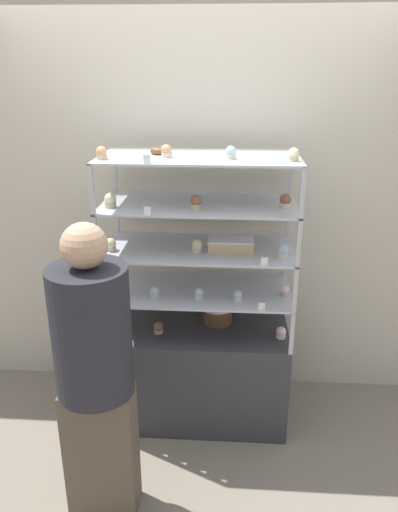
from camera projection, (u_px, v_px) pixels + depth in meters
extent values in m
plane|color=gray|center=(199.00, 412.00, 3.34)|extent=(20.00, 20.00, 0.00)
cube|color=beige|center=(203.00, 208.00, 3.27)|extent=(8.00, 0.05, 2.60)
cube|color=#333338|center=(199.00, 371.00, 3.23)|extent=(1.10, 0.55, 0.64)
cube|color=#B7B7BC|center=(122.00, 289.00, 3.34)|extent=(0.02, 0.02, 0.27)
cube|color=#B7B7BC|center=(283.00, 293.00, 3.28)|extent=(0.02, 0.02, 0.27)
cube|color=#B7B7BC|center=(102.00, 327.00, 2.86)|extent=(0.02, 0.02, 0.27)
cube|color=#B7B7BC|center=(292.00, 333.00, 2.79)|extent=(0.02, 0.02, 0.27)
cube|color=#B7BCC6|center=(199.00, 290.00, 3.02)|extent=(1.10, 0.55, 0.01)
cube|color=#B7B7BC|center=(119.00, 251.00, 3.25)|extent=(0.02, 0.02, 0.27)
cube|color=#B7B7BC|center=(286.00, 255.00, 3.18)|extent=(0.02, 0.02, 0.27)
cube|color=#B7B7BC|center=(99.00, 284.00, 2.76)|extent=(0.02, 0.02, 0.27)
cube|color=#B7B7BC|center=(295.00, 289.00, 2.69)|extent=(0.02, 0.02, 0.27)
cube|color=#B7BCC6|center=(199.00, 248.00, 2.93)|extent=(1.10, 0.55, 0.01)
cube|color=#B7B7BC|center=(117.00, 212.00, 3.15)|extent=(0.02, 0.02, 0.27)
cube|color=#B7B7BC|center=(289.00, 215.00, 3.09)|extent=(0.02, 0.02, 0.27)
cube|color=#B7B7BC|center=(95.00, 238.00, 2.67)|extent=(0.02, 0.02, 0.27)
cube|color=#B7B7BC|center=(299.00, 243.00, 2.60)|extent=(0.02, 0.02, 0.27)
cube|color=#B7BCC6|center=(199.00, 204.00, 2.83)|extent=(1.10, 0.55, 0.01)
cube|color=#B7B7BC|center=(114.00, 169.00, 3.06)|extent=(0.02, 0.02, 0.27)
cube|color=#B7B7BC|center=(292.00, 172.00, 2.99)|extent=(0.02, 0.02, 0.27)
cube|color=#B7B7BC|center=(91.00, 189.00, 2.57)|extent=(0.02, 0.02, 0.27)
cube|color=#B7B7BC|center=(303.00, 193.00, 2.50)|extent=(0.02, 0.02, 0.27)
cube|color=#B7BCC6|center=(199.00, 157.00, 2.73)|extent=(1.10, 0.55, 0.01)
cylinder|color=brown|center=(217.00, 315.00, 3.18)|extent=(0.19, 0.19, 0.10)
cylinder|color=silver|center=(218.00, 307.00, 3.15)|extent=(0.19, 0.19, 0.02)
cube|color=#DBBC84|center=(231.00, 246.00, 2.87)|extent=(0.26, 0.14, 0.06)
cube|color=white|center=(231.00, 240.00, 2.85)|extent=(0.26, 0.14, 0.01)
cylinder|color=beige|center=(119.00, 329.00, 3.08)|extent=(0.06, 0.06, 0.02)
sphere|color=silver|center=(119.00, 325.00, 3.07)|extent=(0.06, 0.06, 0.06)
cylinder|color=#CCB28C|center=(159.00, 331.00, 3.06)|extent=(0.06, 0.06, 0.02)
sphere|color=#8C5B42|center=(159.00, 327.00, 3.05)|extent=(0.06, 0.06, 0.06)
cylinder|color=white|center=(281.00, 336.00, 3.00)|extent=(0.06, 0.06, 0.02)
sphere|color=silver|center=(281.00, 331.00, 2.99)|extent=(0.06, 0.06, 0.06)
cube|color=white|center=(131.00, 344.00, 2.90)|extent=(0.04, 0.00, 0.04)
cylinder|color=white|center=(113.00, 294.00, 2.92)|extent=(0.05, 0.05, 0.02)
sphere|color=#8C5B42|center=(113.00, 290.00, 2.91)|extent=(0.05, 0.05, 0.05)
cylinder|color=beige|center=(155.00, 296.00, 2.91)|extent=(0.05, 0.05, 0.02)
sphere|color=silver|center=(155.00, 291.00, 2.90)|extent=(0.05, 0.05, 0.05)
cylinder|color=beige|center=(199.00, 296.00, 2.90)|extent=(0.05, 0.05, 0.02)
sphere|color=silver|center=(199.00, 292.00, 2.89)|extent=(0.05, 0.05, 0.05)
cylinder|color=beige|center=(238.00, 298.00, 2.87)|extent=(0.05, 0.05, 0.02)
sphere|color=silver|center=(238.00, 294.00, 2.86)|extent=(0.05, 0.05, 0.05)
cylinder|color=#CCB28C|center=(284.00, 293.00, 2.93)|extent=(0.05, 0.05, 0.02)
sphere|color=silver|center=(285.00, 289.00, 2.93)|extent=(0.05, 0.05, 0.05)
cube|color=white|center=(262.00, 306.00, 2.75)|extent=(0.04, 0.00, 0.04)
cylinder|color=#CCB28C|center=(111.00, 248.00, 2.87)|extent=(0.06, 0.06, 0.03)
sphere|color=#F4EAB2|center=(111.00, 243.00, 2.86)|extent=(0.06, 0.06, 0.06)
cylinder|color=beige|center=(197.00, 250.00, 2.85)|extent=(0.06, 0.06, 0.03)
sphere|color=#F4EAB2|center=(197.00, 245.00, 2.84)|extent=(0.06, 0.06, 0.06)
cylinder|color=white|center=(283.00, 255.00, 2.77)|extent=(0.06, 0.06, 0.03)
sphere|color=silver|center=(283.00, 250.00, 2.76)|extent=(0.06, 0.06, 0.06)
cube|color=white|center=(264.00, 261.00, 2.66)|extent=(0.04, 0.00, 0.04)
cylinder|color=#CCB28C|center=(111.00, 205.00, 2.74)|extent=(0.06, 0.06, 0.03)
sphere|color=#F4EAB2|center=(110.00, 199.00, 2.73)|extent=(0.07, 0.07, 0.07)
cylinder|color=#CCB28C|center=(196.00, 206.00, 2.71)|extent=(0.06, 0.06, 0.03)
sphere|color=#8C5B42|center=(196.00, 201.00, 2.69)|extent=(0.07, 0.07, 0.07)
cylinder|color=beige|center=(285.00, 205.00, 2.73)|extent=(0.06, 0.06, 0.03)
sphere|color=#8C5B42|center=(286.00, 199.00, 2.72)|extent=(0.07, 0.07, 0.07)
cube|color=white|center=(147.00, 211.00, 2.60)|extent=(0.04, 0.00, 0.04)
cylinder|color=#CCB28C|center=(102.00, 157.00, 2.62)|extent=(0.05, 0.05, 0.03)
sphere|color=#E5996B|center=(101.00, 152.00, 2.61)|extent=(0.06, 0.06, 0.06)
cylinder|color=beige|center=(166.00, 155.00, 2.68)|extent=(0.05, 0.05, 0.03)
sphere|color=#E5996B|center=(166.00, 150.00, 2.67)|extent=(0.06, 0.06, 0.06)
cylinder|color=beige|center=(231.00, 157.00, 2.63)|extent=(0.05, 0.05, 0.03)
sphere|color=silver|center=(231.00, 151.00, 2.62)|extent=(0.06, 0.06, 0.06)
cylinder|color=#CCB28C|center=(293.00, 159.00, 2.58)|extent=(0.05, 0.05, 0.03)
sphere|color=#F4EAB2|center=(294.00, 153.00, 2.57)|extent=(0.06, 0.06, 0.06)
cube|color=white|center=(147.00, 159.00, 2.50)|extent=(0.04, 0.00, 0.04)
torus|color=brown|center=(161.00, 150.00, 2.79)|extent=(0.12, 0.12, 0.04)
cube|color=brown|center=(102.00, 450.00, 2.51)|extent=(0.35, 0.19, 0.72)
cylinder|color=#26262D|center=(92.00, 332.00, 2.27)|extent=(0.36, 0.36, 0.63)
sphere|color=tan|center=(84.00, 246.00, 2.12)|extent=(0.20, 0.20, 0.20)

